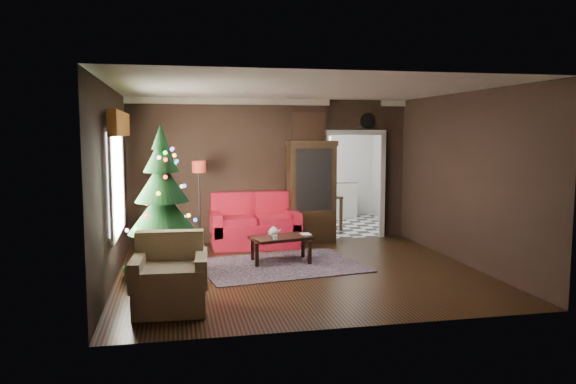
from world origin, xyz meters
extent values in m
plane|color=black|center=(0.00, 0.00, 0.00)|extent=(5.50, 5.50, 0.00)
plane|color=white|center=(0.00, 0.00, 2.80)|extent=(5.50, 5.50, 0.00)
plane|color=black|center=(0.00, 2.50, 1.40)|extent=(5.50, 0.00, 5.50)
plane|color=black|center=(0.00, -2.50, 1.40)|extent=(5.50, 0.00, 5.50)
plane|color=black|center=(-2.75, 0.00, 1.40)|extent=(0.00, 5.50, 5.50)
plane|color=black|center=(2.75, 0.00, 1.40)|extent=(0.00, 5.50, 5.50)
cube|color=white|center=(-2.71, 0.20, 1.45)|extent=(0.05, 1.60, 1.40)
cube|color=#9E5824|center=(-2.63, 0.20, 2.27)|extent=(0.12, 2.10, 0.35)
plane|color=silver|center=(1.70, 4.00, 0.00)|extent=(3.00, 3.00, 0.00)
cube|color=white|center=(1.70, 5.45, 1.70)|extent=(0.70, 0.06, 0.70)
cube|color=#604A56|center=(-0.22, 0.45, 0.01)|extent=(2.78, 2.20, 0.01)
cylinder|color=white|center=(-0.31, 0.86, 0.47)|extent=(0.10, 0.10, 0.07)
cylinder|color=silver|center=(-0.31, 0.45, 0.47)|extent=(0.08, 0.08, 0.06)
imported|color=tan|center=(0.19, 0.74, 0.55)|extent=(0.16, 0.02, 0.22)
cylinder|color=white|center=(1.95, 2.45, 2.38)|extent=(0.32, 0.32, 0.06)
cube|color=tan|center=(0.75, 2.46, 2.25)|extent=(0.62, 0.05, 0.52)
cube|color=silver|center=(1.70, 5.20, 0.45)|extent=(1.80, 0.60, 0.90)
camera|label=1|loc=(-1.87, -8.12, 2.14)|focal=34.31mm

